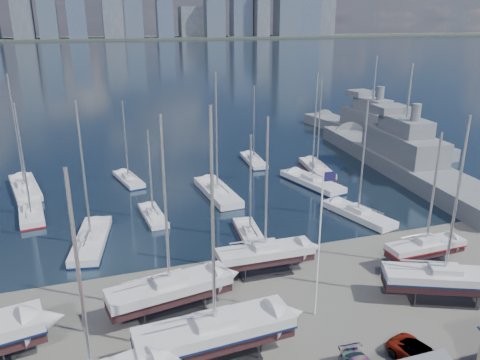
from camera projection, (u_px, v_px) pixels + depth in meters
name	position (u px, v px, depth m)	size (l,w,h in m)	color
ground	(269.00, 314.00, 37.82)	(1400.00, 1400.00, 0.00)	#605E59
water	(102.00, 55.00, 316.64)	(1400.00, 600.00, 0.40)	#1A283D
far_shore	(92.00, 39.00, 550.04)	(1400.00, 80.00, 2.20)	#2D332D
skyline	(82.00, 4.00, 529.79)	(639.14, 43.80, 107.69)	#475166
sailboat_cradle_2	(170.00, 290.00, 37.39)	(10.29, 4.40, 16.25)	#2D2D33
sailboat_cradle_3	(215.00, 332.00, 32.16)	(11.32, 3.83, 17.86)	#2D2D33
sailboat_cradle_4	(265.00, 254.00, 43.30)	(9.08, 2.67, 14.86)	#2D2D33
sailboat_cradle_5	(444.00, 279.00, 38.96)	(10.10, 6.47, 15.89)	#2D2D33
sailboat_cradle_6	(426.00, 247.00, 44.77)	(8.10, 2.54, 13.19)	#2D2D33
sailboat_moored_1	(31.00, 213.00, 56.81)	(3.87, 9.82, 14.28)	black
sailboat_moored_2	(25.00, 189.00, 64.65)	(5.36, 11.52, 16.78)	black
sailboat_moored_3	(92.00, 242.00, 49.31)	(4.86, 11.08, 16.02)	black
sailboat_moored_4	(153.00, 216.00, 55.85)	(2.74, 7.67, 11.34)	black
sailboat_moored_5	(129.00, 180.00, 68.39)	(4.12, 8.63, 12.43)	black
sailboat_moored_6	(250.00, 235.00, 50.87)	(3.06, 8.27, 12.08)	black
sailboat_moored_7	(218.00, 194.00, 63.04)	(3.98, 11.61, 17.24)	black
sailboat_moored_8	(253.00, 161.00, 77.43)	(3.08, 9.06, 13.33)	black
sailboat_moored_9	(358.00, 215.00, 56.09)	(5.22, 10.15, 14.76)	black
sailboat_moored_10	(312.00, 183.00, 67.05)	(5.75, 11.55, 16.63)	black
sailboat_moored_11	(317.00, 169.00, 73.24)	(4.09, 10.28, 14.95)	black
naval_ship_east	(401.00, 161.00, 73.05)	(11.04, 45.44, 18.05)	slate
naval_ship_west	(370.00, 131.00, 92.63)	(11.17, 38.29, 17.40)	slate
car_c	(424.00, 358.00, 31.86)	(2.29, 4.98, 1.38)	gray
flagpole	(321.00, 234.00, 35.47)	(1.09, 0.12, 12.33)	white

